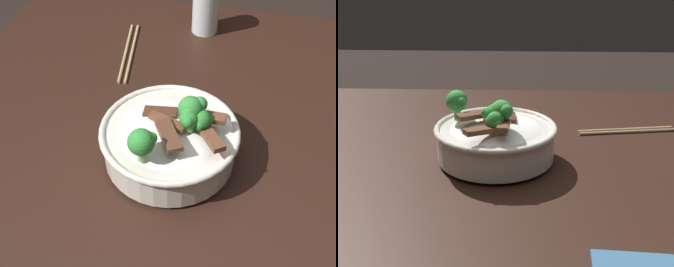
{
  "view_description": "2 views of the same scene",
  "coord_description": "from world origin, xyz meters",
  "views": [
    {
      "loc": [
        0.46,
        0.12,
        1.43
      ],
      "look_at": [
        -0.08,
        -0.01,
        0.87
      ],
      "focal_mm": 47.32,
      "sensor_mm": 36.0,
      "label": 1
    },
    {
      "loc": [
        -0.14,
        0.86,
        1.21
      ],
      "look_at": [
        -0.1,
        0.03,
        0.88
      ],
      "focal_mm": 48.85,
      "sensor_mm": 36.0,
      "label": 2
    }
  ],
  "objects": [
    {
      "name": "dining_table",
      "position": [
        0.0,
        0.0,
        0.69
      ],
      "size": [
        1.32,
        1.05,
        0.8
      ],
      "color": "black",
      "rests_on": "ground"
    },
    {
      "name": "rice_bowl",
      "position": [
        -0.08,
        -0.01,
        0.86
      ],
      "size": [
        0.25,
        0.25,
        0.14
      ],
      "color": "silver",
      "rests_on": "dining_table"
    },
    {
      "name": "drinking_glass",
      "position": [
        -0.53,
        -0.02,
        0.86
      ],
      "size": [
        0.07,
        0.07,
        0.13
      ],
      "color": "white",
      "rests_on": "dining_table"
    },
    {
      "name": "chopsticks_pair",
      "position": [
        -0.39,
        -0.18,
        0.81
      ],
      "size": [
        0.24,
        0.06,
        0.01
      ],
      "color": "tan",
      "rests_on": "dining_table"
    }
  ]
}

